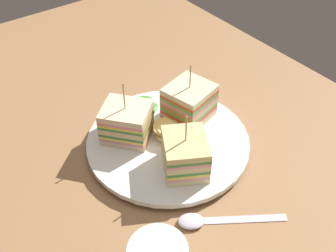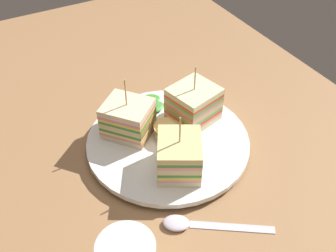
{
  "view_description": "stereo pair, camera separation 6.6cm",
  "coord_description": "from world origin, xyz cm",
  "px_view_note": "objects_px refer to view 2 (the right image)",
  "views": [
    {
      "loc": [
        -39.57,
        29.48,
        48.93
      ],
      "look_at": [
        0.0,
        0.0,
        4.73
      ],
      "focal_mm": 42.63,
      "sensor_mm": 36.0,
      "label": 1
    },
    {
      "loc": [
        -43.16,
        23.92,
        48.93
      ],
      "look_at": [
        0.0,
        0.0,
        4.73
      ],
      "focal_mm": 42.63,
      "sensor_mm": 36.0,
      "label": 2
    }
  ],
  "objects_px": {
    "sandwich_wedge_1": "(128,119)",
    "chip_pile": "(170,129)",
    "sandwich_wedge_0": "(193,104)",
    "spoon": "(190,224)",
    "plate": "(168,142)",
    "sandwich_wedge_2": "(179,155)"
  },
  "relations": [
    {
      "from": "sandwich_wedge_1",
      "to": "sandwich_wedge_2",
      "type": "xyz_separation_m",
      "value": [
        -0.12,
        -0.03,
        -0.0
      ]
    },
    {
      "from": "sandwich_wedge_2",
      "to": "spoon",
      "type": "distance_m",
      "value": 0.11
    },
    {
      "from": "sandwich_wedge_0",
      "to": "sandwich_wedge_1",
      "type": "height_order",
      "value": "same"
    },
    {
      "from": "sandwich_wedge_1",
      "to": "chip_pile",
      "type": "distance_m",
      "value": 0.07
    },
    {
      "from": "sandwich_wedge_2",
      "to": "plate",
      "type": "bearing_deg",
      "value": 14.62
    },
    {
      "from": "sandwich_wedge_2",
      "to": "sandwich_wedge_1",
      "type": "bearing_deg",
      "value": 45.07
    },
    {
      "from": "plate",
      "to": "spoon",
      "type": "height_order",
      "value": "plate"
    },
    {
      "from": "chip_pile",
      "to": "sandwich_wedge_2",
      "type": "bearing_deg",
      "value": 161.76
    },
    {
      "from": "plate",
      "to": "sandwich_wedge_0",
      "type": "bearing_deg",
      "value": -68.73
    },
    {
      "from": "plate",
      "to": "chip_pile",
      "type": "height_order",
      "value": "chip_pile"
    },
    {
      "from": "chip_pile",
      "to": "spoon",
      "type": "distance_m",
      "value": 0.18
    },
    {
      "from": "sandwich_wedge_1",
      "to": "chip_pile",
      "type": "relative_size",
      "value": 1.35
    },
    {
      "from": "sandwich_wedge_0",
      "to": "sandwich_wedge_2",
      "type": "relative_size",
      "value": 1.04
    },
    {
      "from": "sandwich_wedge_2",
      "to": "chip_pile",
      "type": "height_order",
      "value": "sandwich_wedge_2"
    },
    {
      "from": "plate",
      "to": "chip_pile",
      "type": "distance_m",
      "value": 0.02
    },
    {
      "from": "spoon",
      "to": "plate",
      "type": "bearing_deg",
      "value": -74.5
    },
    {
      "from": "plate",
      "to": "sandwich_wedge_2",
      "type": "height_order",
      "value": "sandwich_wedge_2"
    },
    {
      "from": "sandwich_wedge_2",
      "to": "spoon",
      "type": "height_order",
      "value": "sandwich_wedge_2"
    },
    {
      "from": "sandwich_wedge_0",
      "to": "spoon",
      "type": "height_order",
      "value": "sandwich_wedge_0"
    },
    {
      "from": "plate",
      "to": "sandwich_wedge_0",
      "type": "height_order",
      "value": "sandwich_wedge_0"
    },
    {
      "from": "sandwich_wedge_0",
      "to": "spoon",
      "type": "xyz_separation_m",
      "value": [
        -0.18,
        0.12,
        -0.05
      ]
    },
    {
      "from": "plate",
      "to": "chip_pile",
      "type": "bearing_deg",
      "value": -45.27
    }
  ]
}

